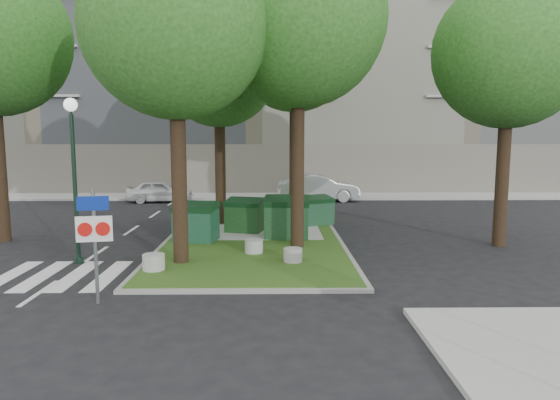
{
  "coord_description": "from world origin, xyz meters",
  "views": [
    {
      "loc": [
        1.2,
        -11.79,
        3.83
      ],
      "look_at": [
        1.39,
        2.07,
        2.0
      ],
      "focal_mm": 32.0,
      "sensor_mm": 36.0,
      "label": 1
    }
  ],
  "objects_px": {
    "dumpster_c": "(287,218)",
    "bollard_left": "(154,262)",
    "litter_bin": "(315,204)",
    "tree_median_near_right": "(301,1)",
    "car_silver": "(318,188)",
    "tree_median_near_left": "(178,7)",
    "bollard_mid": "(254,246)",
    "traffic_sign_pole": "(95,231)",
    "tree_median_mid": "(221,56)",
    "street_lamp": "(74,161)",
    "dumpster_d": "(316,210)",
    "tree_street_right": "(512,38)",
    "dumpster_a": "(196,222)",
    "car_white": "(160,191)",
    "bollard_right": "(293,255)",
    "dumpster_b": "(244,216)",
    "tree_median_far": "(296,37)"
  },
  "relations": [
    {
      "from": "dumpster_c",
      "to": "bollard_left",
      "type": "xyz_separation_m",
      "value": [
        -3.79,
        -4.34,
        -0.51
      ]
    },
    {
      "from": "litter_bin",
      "to": "tree_median_near_right",
      "type": "bearing_deg",
      "value": -98.5
    },
    {
      "from": "tree_median_near_right",
      "to": "car_silver",
      "type": "xyz_separation_m",
      "value": [
        1.71,
        12.15,
        -7.21
      ]
    },
    {
      "from": "tree_median_near_left",
      "to": "bollard_left",
      "type": "relative_size",
      "value": 17.35
    },
    {
      "from": "bollard_mid",
      "to": "traffic_sign_pole",
      "type": "bearing_deg",
      "value": -127.74
    },
    {
      "from": "bollard_left",
      "to": "tree_median_mid",
      "type": "bearing_deg",
      "value": 80.89
    },
    {
      "from": "bollard_left",
      "to": "bollard_mid",
      "type": "distance_m",
      "value": 3.33
    },
    {
      "from": "bollard_mid",
      "to": "tree_median_mid",
      "type": "bearing_deg",
      "value": 105.42
    },
    {
      "from": "tree_median_near_right",
      "to": "street_lamp",
      "type": "xyz_separation_m",
      "value": [
        -6.72,
        -1.69,
        -4.92
      ]
    },
    {
      "from": "tree_median_mid",
      "to": "dumpster_d",
      "type": "bearing_deg",
      "value": -6.37
    },
    {
      "from": "tree_street_right",
      "to": "bollard_left",
      "type": "xyz_separation_m",
      "value": [
        -11.19,
        -3.41,
        -6.65
      ]
    },
    {
      "from": "dumpster_a",
      "to": "tree_median_near_right",
      "type": "bearing_deg",
      "value": -1.05
    },
    {
      "from": "bollard_mid",
      "to": "car_white",
      "type": "xyz_separation_m",
      "value": [
        -5.83,
        12.79,
        0.31
      ]
    },
    {
      "from": "dumpster_d",
      "to": "traffic_sign_pole",
      "type": "xyz_separation_m",
      "value": [
        -5.81,
        -9.39,
        0.99
      ]
    },
    {
      "from": "dumpster_c",
      "to": "street_lamp",
      "type": "distance_m",
      "value": 7.39
    },
    {
      "from": "tree_median_near_left",
      "to": "dumpster_d",
      "type": "relative_size",
      "value": 6.85
    },
    {
      "from": "tree_median_near_left",
      "to": "car_white",
      "type": "distance_m",
      "value": 15.85
    },
    {
      "from": "tree_median_near_left",
      "to": "car_white",
      "type": "xyz_separation_m",
      "value": [
        -3.83,
        13.85,
        -6.69
      ]
    },
    {
      "from": "bollard_right",
      "to": "street_lamp",
      "type": "relative_size",
      "value": 0.11
    },
    {
      "from": "dumpster_c",
      "to": "traffic_sign_pole",
      "type": "xyz_separation_m",
      "value": [
        -4.5,
        -6.75,
        0.84
      ]
    },
    {
      "from": "tree_street_right",
      "to": "dumpster_d",
      "type": "distance_m",
      "value": 9.45
    },
    {
      "from": "dumpster_b",
      "to": "dumpster_d",
      "type": "relative_size",
      "value": 1.03
    },
    {
      "from": "dumpster_d",
      "to": "bollard_right",
      "type": "bearing_deg",
      "value": -124.65
    },
    {
      "from": "tree_median_near_left",
      "to": "tree_median_mid",
      "type": "xyz_separation_m",
      "value": [
        0.5,
        6.5,
        -0.34
      ]
    },
    {
      "from": "tree_median_near_right",
      "to": "dumpster_b",
      "type": "bearing_deg",
      "value": 128.27
    },
    {
      "from": "dumpster_d",
      "to": "litter_bin",
      "type": "xyz_separation_m",
      "value": [
        0.2,
        3.37,
        -0.19
      ]
    },
    {
      "from": "car_silver",
      "to": "bollard_right",
      "type": "bearing_deg",
      "value": 169.85
    },
    {
      "from": "tree_street_right",
      "to": "street_lamp",
      "type": "height_order",
      "value": "tree_street_right"
    },
    {
      "from": "dumpster_c",
      "to": "bollard_left",
      "type": "height_order",
      "value": "dumpster_c"
    },
    {
      "from": "tree_median_far",
      "to": "bollard_right",
      "type": "distance_m",
      "value": 12.49
    },
    {
      "from": "tree_median_mid",
      "to": "bollard_mid",
      "type": "distance_m",
      "value": 8.73
    },
    {
      "from": "tree_median_near_right",
      "to": "dumpster_b",
      "type": "relative_size",
      "value": 7.27
    },
    {
      "from": "car_white",
      "to": "car_silver",
      "type": "distance_m",
      "value": 9.05
    },
    {
      "from": "dumpster_b",
      "to": "dumpster_c",
      "type": "height_order",
      "value": "dumpster_c"
    },
    {
      "from": "dumpster_d",
      "to": "litter_bin",
      "type": "height_order",
      "value": "dumpster_d"
    },
    {
      "from": "bollard_left",
      "to": "traffic_sign_pole",
      "type": "distance_m",
      "value": 2.85
    },
    {
      "from": "tree_median_mid",
      "to": "tree_median_far",
      "type": "relative_size",
      "value": 0.84
    },
    {
      "from": "dumpster_c",
      "to": "tree_street_right",
      "type": "bearing_deg",
      "value": -2.99
    },
    {
      "from": "bollard_right",
      "to": "street_lamp",
      "type": "height_order",
      "value": "street_lamp"
    },
    {
      "from": "litter_bin",
      "to": "traffic_sign_pole",
      "type": "height_order",
      "value": "traffic_sign_pole"
    },
    {
      "from": "bollard_mid",
      "to": "car_silver",
      "type": "xyz_separation_m",
      "value": [
        3.21,
        13.09,
        0.45
      ]
    },
    {
      "from": "tree_street_right",
      "to": "litter_bin",
      "type": "height_order",
      "value": "tree_street_right"
    },
    {
      "from": "bollard_right",
      "to": "tree_street_right",
      "type": "bearing_deg",
      "value": 19.36
    },
    {
      "from": "tree_street_right",
      "to": "litter_bin",
      "type": "relative_size",
      "value": 13.23
    },
    {
      "from": "bollard_mid",
      "to": "traffic_sign_pole",
      "type": "xyz_separation_m",
      "value": [
        -3.39,
        -4.39,
        1.36
      ]
    },
    {
      "from": "dumpster_d",
      "to": "bollard_right",
      "type": "height_order",
      "value": "dumpster_d"
    },
    {
      "from": "dumpster_b",
      "to": "bollard_right",
      "type": "xyz_separation_m",
      "value": [
        1.68,
        -4.6,
        -0.42
      ]
    },
    {
      "from": "bollard_right",
      "to": "car_silver",
      "type": "xyz_separation_m",
      "value": [
        2.02,
        14.22,
        0.46
      ]
    },
    {
      "from": "bollard_left",
      "to": "bollard_right",
      "type": "xyz_separation_m",
      "value": [
        3.88,
        0.84,
        -0.02
      ]
    },
    {
      "from": "litter_bin",
      "to": "street_lamp",
      "type": "distance_m",
      "value": 12.3
    }
  ]
}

